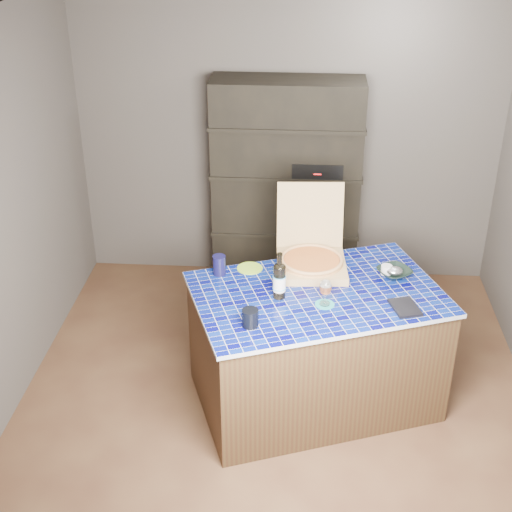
# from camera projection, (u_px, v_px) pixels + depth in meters

# --- Properties ---
(room) EXTENTS (3.50, 3.50, 3.50)m
(room) POSITION_uv_depth(u_px,v_px,m) (279.00, 232.00, 4.37)
(room) COLOR brown
(room) RESTS_ON ground
(shelving_unit) EXTENTS (1.20, 0.41, 1.80)m
(shelving_unit) POSITION_uv_depth(u_px,v_px,m) (286.00, 187.00, 5.88)
(shelving_unit) COLOR black
(shelving_unit) RESTS_ON floor
(kitchen_island) EXTENTS (1.80, 1.46, 0.85)m
(kitchen_island) POSITION_uv_depth(u_px,v_px,m) (315.00, 347.00, 4.72)
(kitchen_island) COLOR #402F19
(kitchen_island) RESTS_ON floor
(pizza_box) EXTENTS (0.49, 0.58, 0.50)m
(pizza_box) POSITION_uv_depth(u_px,v_px,m) (311.00, 258.00, 4.77)
(pizza_box) COLOR tan
(pizza_box) RESTS_ON kitchen_island
(mead_bottle) EXTENTS (0.08, 0.08, 0.31)m
(mead_bottle) POSITION_uv_depth(u_px,v_px,m) (279.00, 280.00, 4.41)
(mead_bottle) COLOR black
(mead_bottle) RESTS_ON kitchen_island
(teal_trivet) EXTENTS (0.12, 0.12, 0.01)m
(teal_trivet) POSITION_uv_depth(u_px,v_px,m) (325.00, 304.00, 4.38)
(teal_trivet) COLOR teal
(teal_trivet) RESTS_ON kitchen_island
(wine_glass) EXTENTS (0.08, 0.08, 0.17)m
(wine_glass) POSITION_uv_depth(u_px,v_px,m) (326.00, 288.00, 4.33)
(wine_glass) COLOR white
(wine_glass) RESTS_ON teal_trivet
(tumbler) EXTENTS (0.10, 0.10, 0.11)m
(tumbler) POSITION_uv_depth(u_px,v_px,m) (250.00, 318.00, 4.16)
(tumbler) COLOR black
(tumbler) RESTS_ON kitchen_island
(dvd_case) EXTENTS (0.20, 0.24, 0.02)m
(dvd_case) POSITION_uv_depth(u_px,v_px,m) (405.00, 307.00, 4.34)
(dvd_case) COLOR black
(dvd_case) RESTS_ON kitchen_island
(bowl) EXTENTS (0.29, 0.29, 0.05)m
(bowl) POSITION_uv_depth(u_px,v_px,m) (394.00, 273.00, 4.68)
(bowl) COLOR black
(bowl) RESTS_ON kitchen_island
(foil_contents) EXTENTS (0.11, 0.09, 0.05)m
(foil_contents) POSITION_uv_depth(u_px,v_px,m) (395.00, 271.00, 4.68)
(foil_contents) COLOR silver
(foil_contents) RESTS_ON bowl
(white_jar) EXTENTS (0.07, 0.07, 0.06)m
(white_jar) POSITION_uv_depth(u_px,v_px,m) (386.00, 270.00, 4.71)
(white_jar) COLOR silver
(white_jar) RESTS_ON kitchen_island
(navy_cup) EXTENTS (0.09, 0.09, 0.13)m
(navy_cup) POSITION_uv_depth(u_px,v_px,m) (219.00, 265.00, 4.69)
(navy_cup) COLOR black
(navy_cup) RESTS_ON kitchen_island
(green_trivet) EXTENTS (0.17, 0.17, 0.01)m
(green_trivet) POSITION_uv_depth(u_px,v_px,m) (250.00, 268.00, 4.78)
(green_trivet) COLOR #8BC129
(green_trivet) RESTS_ON kitchen_island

